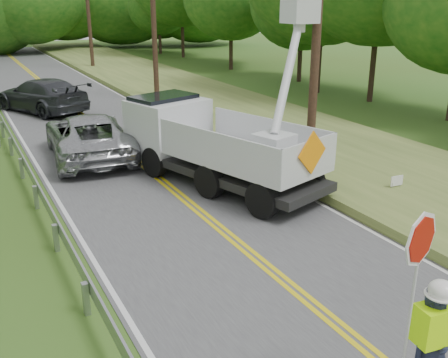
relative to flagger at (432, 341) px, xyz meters
name	(u,v)px	position (x,y,z in m)	size (l,w,h in m)	color
road	(129,154)	(0.15, 14.77, -1.16)	(7.20, 96.00, 0.03)	#464648
guardrail	(16,148)	(-3.87, 15.67, -0.62)	(0.18, 48.00, 0.77)	#93979A
utility_poles	(208,10)	(5.15, 17.78, 4.10)	(1.60, 43.30, 10.00)	black
tall_grass_verge	(280,130)	(7.25, 14.77, -1.02)	(7.00, 96.00, 0.30)	#50632D
flagger	(432,341)	(0.00, 0.00, 0.00)	(1.22, 0.57, 3.24)	#191E33
bucket_truck	(205,131)	(1.66, 10.97, 0.44)	(5.39, 7.79, 7.17)	black
suv_silver	(89,136)	(-1.31, 15.04, -0.30)	(2.81, 6.09, 1.69)	#A4A7AB
suv_darkgrey	(41,95)	(-1.49, 24.41, -0.27)	(2.46, 6.05, 1.76)	#32353A
yard_sign	(397,182)	(6.10, 6.58, -0.70)	(0.45, 0.06, 0.66)	white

